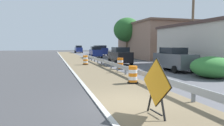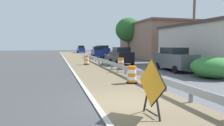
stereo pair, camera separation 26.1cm
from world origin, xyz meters
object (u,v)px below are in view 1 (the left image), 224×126
(warning_sign_diamond, at_px, (156,85))
(traffic_barrel_mid, at_px, (85,61))
(car_lead_far_lane, at_px, (78,49))
(traffic_barrel_nearest, at_px, (133,75))
(car_distant_a, at_px, (102,50))
(car_trailing_far_lane, at_px, (120,56))
(car_lead_near_lane, at_px, (96,52))
(car_mid_far_lane, at_px, (97,50))
(car_trailing_near_lane, at_px, (174,59))
(traffic_barrel_close, at_px, (120,64))
(utility_pole_near, at_px, (193,22))

(warning_sign_diamond, xyz_separation_m, traffic_barrel_mid, (0.53, 17.81, -0.55))
(traffic_barrel_mid, distance_m, car_lead_far_lane, 35.36)
(traffic_barrel_nearest, bearing_deg, car_distant_a, 79.46)
(car_trailing_far_lane, distance_m, car_distant_a, 20.70)
(warning_sign_diamond, height_order, car_lead_near_lane, car_lead_near_lane)
(traffic_barrel_nearest, relative_size, car_mid_far_lane, 0.23)
(car_lead_far_lane, bearing_deg, traffic_barrel_nearest, 177.84)
(car_trailing_near_lane, height_order, car_distant_a, car_distant_a)
(car_lead_far_lane, relative_size, car_mid_far_lane, 1.03)
(traffic_barrel_mid, bearing_deg, warning_sign_diamond, -91.70)
(traffic_barrel_close, bearing_deg, car_mid_far_lane, 81.34)
(car_trailing_near_lane, xyz_separation_m, car_lead_far_lane, (-3.19, 42.87, -0.01))
(warning_sign_diamond, distance_m, traffic_barrel_mid, 17.83)
(traffic_barrel_close, relative_size, traffic_barrel_mid, 0.99)
(car_trailing_near_lane, distance_m, car_trailing_far_lane, 7.40)
(warning_sign_diamond, height_order, car_lead_far_lane, car_lead_far_lane)
(traffic_barrel_nearest, bearing_deg, warning_sign_diamond, -104.99)
(car_trailing_near_lane, distance_m, car_distant_a, 27.31)
(traffic_barrel_close, distance_m, car_trailing_near_lane, 5.02)
(traffic_barrel_nearest, height_order, utility_pole_near, utility_pole_near)
(car_lead_near_lane, height_order, car_mid_far_lane, car_mid_far_lane)
(traffic_barrel_close, bearing_deg, car_distant_a, 80.04)
(traffic_barrel_close, height_order, car_trailing_near_lane, car_trailing_near_lane)
(car_mid_far_lane, bearing_deg, utility_pole_near, 4.37)
(car_lead_near_lane, bearing_deg, car_lead_far_lane, 2.85)
(car_distant_a, bearing_deg, car_lead_near_lane, -21.25)
(warning_sign_diamond, bearing_deg, car_lead_near_lane, -102.59)
(warning_sign_diamond, relative_size, traffic_barrel_close, 1.79)
(warning_sign_diamond, distance_m, traffic_barrel_close, 12.86)
(car_mid_far_lane, distance_m, car_trailing_far_lane, 27.05)
(traffic_barrel_mid, xyz_separation_m, utility_pole_near, (9.53, -6.77, 4.09))
(traffic_barrel_close, xyz_separation_m, car_trailing_near_lane, (4.39, -2.38, 0.57))
(traffic_barrel_nearest, xyz_separation_m, car_trailing_far_lane, (3.04, 11.33, 0.56))
(traffic_barrel_close, distance_m, car_lead_near_lane, 18.02)
(car_lead_near_lane, distance_m, car_mid_far_lane, 13.74)
(traffic_barrel_mid, distance_m, utility_pole_near, 12.38)
(warning_sign_diamond, relative_size, car_lead_near_lane, 0.47)
(traffic_barrel_mid, bearing_deg, car_trailing_near_lane, -48.18)
(car_lead_near_lane, xyz_separation_m, car_trailing_far_lane, (0.07, -13.52, 0.02))
(car_distant_a, distance_m, utility_pole_near, 26.73)
(traffic_barrel_nearest, bearing_deg, car_mid_far_lane, 80.62)
(warning_sign_diamond, bearing_deg, car_distant_a, -105.45)
(traffic_barrel_close, xyz_separation_m, traffic_barrel_mid, (-2.51, 5.33, 0.00))
(traffic_barrel_nearest, xyz_separation_m, car_distant_a, (5.92, 31.83, 0.61))
(warning_sign_diamond, bearing_deg, car_trailing_near_lane, -130.54)
(traffic_barrel_nearest, relative_size, utility_pole_near, 0.12)
(traffic_barrel_nearest, height_order, car_lead_far_lane, car_lead_far_lane)
(car_lead_near_lane, height_order, utility_pole_near, utility_pole_near)
(car_lead_far_lane, xyz_separation_m, utility_pole_near, (5.82, -41.93, 3.54))
(traffic_barrel_close, distance_m, utility_pole_near, 8.25)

